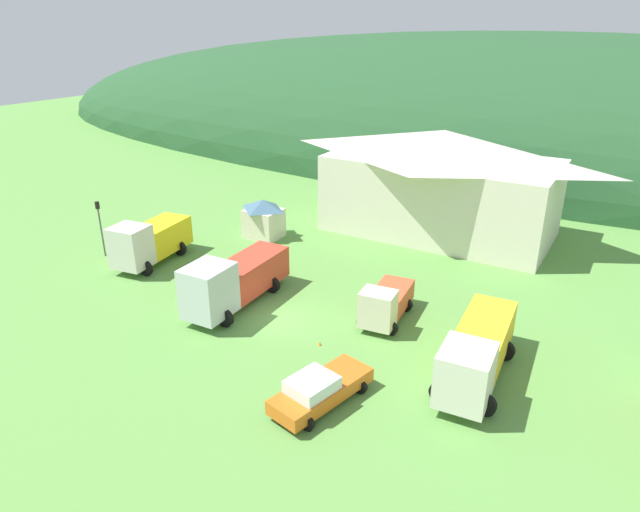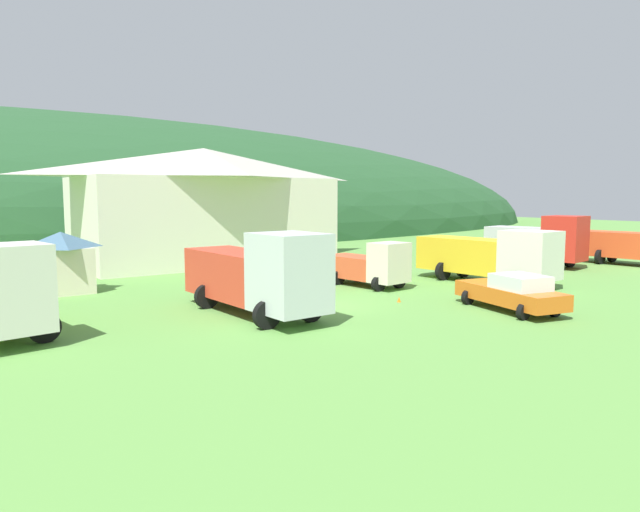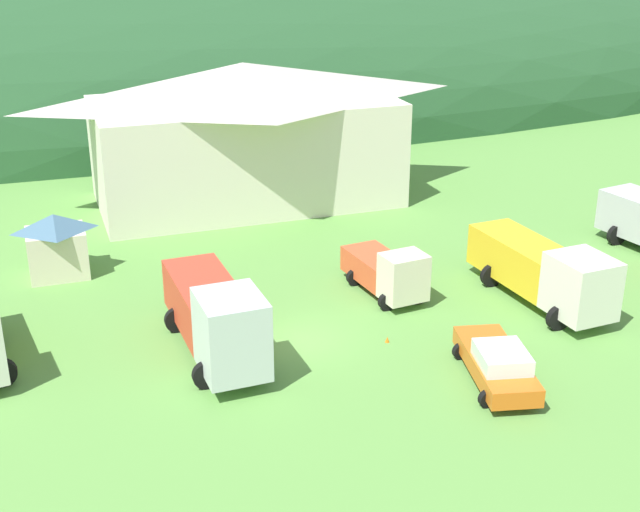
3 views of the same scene
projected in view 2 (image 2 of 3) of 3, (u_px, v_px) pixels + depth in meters
The scene contains 10 objects.
ground_plane at pixel (326, 306), 26.27m from camera, with size 200.00×200.00×0.00m, color #5B9342.
forested_hill_backdrop at pixel (61, 235), 72.87m from camera, with size 170.92×60.00×30.30m, color #234C28.
depot_building at pixel (205, 204), 42.88m from camera, with size 19.35×10.08×8.54m.
play_shed_cream at pixel (62, 262), 29.45m from camera, with size 3.01×2.57×3.20m.
tow_truck_silver at pixel (259, 273), 23.90m from camera, with size 3.35×8.45×3.61m.
light_truck_cream at pixel (370, 265), 31.65m from camera, with size 2.79×5.29×2.54m.
heavy_rig_striped at pixel (491, 255), 32.68m from camera, with size 3.47×8.50×3.17m.
crane_truck_red at pixel (540, 240), 40.65m from camera, with size 3.87×7.01×3.65m.
service_pickup_orange at pixel (512, 292), 25.03m from camera, with size 3.13×5.62×1.66m.
traffic_cone_near_pickup at pixel (399, 302), 27.16m from camera, with size 0.36×0.36×0.49m, color orange.
Camera 2 is at (-15.23, -20.92, 5.06)m, focal length 32.07 mm.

